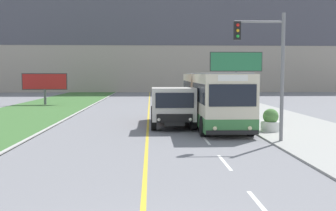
{
  "coord_description": "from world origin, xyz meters",
  "views": [
    {
      "loc": [
        0.19,
        -5.62,
        3.08
      ],
      "look_at": [
        1.1,
        15.32,
        1.4
      ],
      "focal_mm": 42.0,
      "sensor_mm": 36.0,
      "label": 1
    }
  ],
  "objects_px": {
    "city_bus": "(212,98)",
    "planter_round_second": "(245,111)",
    "billboard_large": "(236,63)",
    "planter_round_near": "(271,121)",
    "planter_round_third": "(231,105)",
    "billboard_small": "(45,82)",
    "dump_truck": "(172,107)",
    "traffic_light_mast": "(268,60)"
  },
  "relations": [
    {
      "from": "dump_truck",
      "to": "planter_round_second",
      "type": "xyz_separation_m",
      "value": [
        4.99,
        3.11,
        -0.56
      ]
    },
    {
      "from": "billboard_large",
      "to": "planter_round_third",
      "type": "distance_m",
      "value": 13.3
    },
    {
      "from": "planter_round_third",
      "to": "dump_truck",
      "type": "bearing_deg",
      "value": -121.15
    },
    {
      "from": "billboard_small",
      "to": "city_bus",
      "type": "bearing_deg",
      "value": -47.5
    },
    {
      "from": "dump_truck",
      "to": "planter_round_second",
      "type": "bearing_deg",
      "value": 31.88
    },
    {
      "from": "dump_truck",
      "to": "billboard_small",
      "type": "relative_size",
      "value": 1.47
    },
    {
      "from": "planter_round_near",
      "to": "planter_round_second",
      "type": "distance_m",
      "value": 5.37
    },
    {
      "from": "city_bus",
      "to": "planter_round_second",
      "type": "height_order",
      "value": "city_bus"
    },
    {
      "from": "billboard_small",
      "to": "planter_round_second",
      "type": "height_order",
      "value": "billboard_small"
    },
    {
      "from": "billboard_large",
      "to": "billboard_small",
      "type": "xyz_separation_m",
      "value": [
        -20.09,
        -3.65,
        -2.02
      ]
    },
    {
      "from": "planter_round_near",
      "to": "planter_round_third",
      "type": "xyz_separation_m",
      "value": [
        0.06,
        10.74,
        0.03
      ]
    },
    {
      "from": "planter_round_near",
      "to": "city_bus",
      "type": "bearing_deg",
      "value": 123.75
    },
    {
      "from": "billboard_small",
      "to": "traffic_light_mast",
      "type": "bearing_deg",
      "value": -54.9
    },
    {
      "from": "dump_truck",
      "to": "planter_round_third",
      "type": "height_order",
      "value": "dump_truck"
    },
    {
      "from": "dump_truck",
      "to": "billboard_small",
      "type": "bearing_deg",
      "value": 124.54
    },
    {
      "from": "billboard_large",
      "to": "planter_round_third",
      "type": "height_order",
      "value": "billboard_large"
    },
    {
      "from": "billboard_large",
      "to": "billboard_small",
      "type": "relative_size",
      "value": 1.31
    },
    {
      "from": "city_bus",
      "to": "planter_round_near",
      "type": "distance_m",
      "value": 4.67
    },
    {
      "from": "dump_truck",
      "to": "planter_round_near",
      "type": "xyz_separation_m",
      "value": [
        5.06,
        -2.26,
        -0.58
      ]
    },
    {
      "from": "billboard_small",
      "to": "planter_round_second",
      "type": "xyz_separation_m",
      "value": [
        16.86,
        -14.13,
        -1.64
      ]
    },
    {
      "from": "planter_round_near",
      "to": "planter_round_second",
      "type": "relative_size",
      "value": 0.96
    },
    {
      "from": "city_bus",
      "to": "billboard_large",
      "type": "relative_size",
      "value": 2.14
    },
    {
      "from": "traffic_light_mast",
      "to": "planter_round_second",
      "type": "relative_size",
      "value": 4.69
    },
    {
      "from": "city_bus",
      "to": "planter_round_third",
      "type": "bearing_deg",
      "value": 69.52
    },
    {
      "from": "planter_round_near",
      "to": "planter_round_third",
      "type": "distance_m",
      "value": 10.74
    },
    {
      "from": "planter_round_third",
      "to": "city_bus",
      "type": "bearing_deg",
      "value": -110.48
    },
    {
      "from": "dump_truck",
      "to": "city_bus",
      "type": "bearing_deg",
      "value": 31.14
    },
    {
      "from": "billboard_small",
      "to": "planter_round_near",
      "type": "bearing_deg",
      "value": -49.04
    },
    {
      "from": "dump_truck",
      "to": "billboard_small",
      "type": "distance_m",
      "value": 20.96
    },
    {
      "from": "city_bus",
      "to": "planter_round_second",
      "type": "relative_size",
      "value": 10.17
    },
    {
      "from": "billboard_large",
      "to": "planter_round_near",
      "type": "bearing_deg",
      "value": -97.77
    },
    {
      "from": "planter_round_third",
      "to": "billboard_large",
      "type": "bearing_deg",
      "value": 75.98
    },
    {
      "from": "planter_round_second",
      "to": "planter_round_near",
      "type": "bearing_deg",
      "value": -89.26
    },
    {
      "from": "city_bus",
      "to": "billboard_large",
      "type": "height_order",
      "value": "billboard_large"
    },
    {
      "from": "billboard_small",
      "to": "planter_round_near",
      "type": "height_order",
      "value": "billboard_small"
    },
    {
      "from": "traffic_light_mast",
      "to": "planter_round_near",
      "type": "height_order",
      "value": "traffic_light_mast"
    },
    {
      "from": "planter_round_second",
      "to": "traffic_light_mast",
      "type": "bearing_deg",
      "value": -97.01
    },
    {
      "from": "billboard_small",
      "to": "planter_round_second",
      "type": "distance_m",
      "value": 22.06
    },
    {
      "from": "dump_truck",
      "to": "billboard_large",
      "type": "distance_m",
      "value": 22.66
    },
    {
      "from": "billboard_large",
      "to": "city_bus",
      "type": "bearing_deg",
      "value": -106.39
    },
    {
      "from": "billboard_large",
      "to": "planter_round_near",
      "type": "height_order",
      "value": "billboard_large"
    },
    {
      "from": "city_bus",
      "to": "billboard_large",
      "type": "xyz_separation_m",
      "value": [
        5.69,
        19.36,
        2.67
      ]
    }
  ]
}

